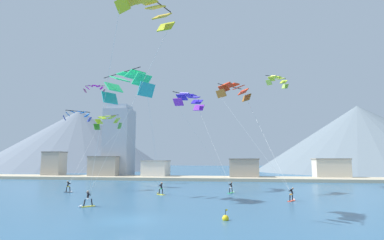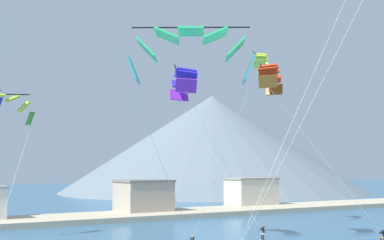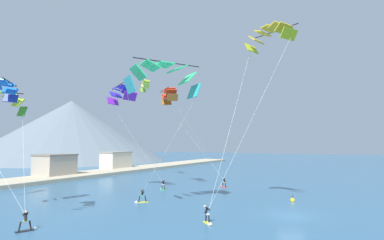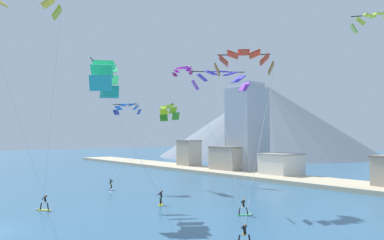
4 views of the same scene
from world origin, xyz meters
The scene contains 17 objects.
ground_plane centered at (0.00, 0.00, 0.00)m, with size 400.00×400.00×0.00m, color #336084.
kitesurfer_near_lead centered at (8.29, 21.31, 0.50)m, with size 1.16×1.73×1.74m.
kitesurfer_near_trail centered at (-1.77, 17.82, 0.54)m, with size 1.59×1.42×1.80m.
kitesurfer_mid_center centered at (-6.87, 6.05, 0.53)m, with size 1.50×1.53×1.75m.
kitesurfer_far_left centered at (-16.15, 18.49, 0.58)m, with size 1.76×1.03×1.83m.
kitesurfer_far_right centered at (15.66, 13.84, 0.49)m, with size 1.25×1.69×1.70m.
parafoil_kite_near_lead centered at (1.51, 24.18, 14.93)m, with size 8.94×7.17×14.63m.
parafoil_kite_near_trail centered at (-5.05, 12.27, 14.93)m, with size 8.42×8.49×14.88m.
parafoil_kite_mid_center centered at (0.66, 1.88, 19.50)m, with size 9.60×7.43×19.16m.
parafoil_kite_far_right centered at (8.90, 20.58, 15.46)m, with size 9.21×9.52×15.16m.
parafoil_kite_distant_low_drift centered at (-17.09, 21.53, 12.41)m, with size 4.24×3.75×1.84m.
parafoil_kite_distant_mid_solo centered at (17.02, 31.78, 19.70)m, with size 4.69×4.77×2.08m.
race_marker_buoy centered at (8.04, 1.17, 0.16)m, with size 0.56×0.56×1.02m.
shoreline_strip centered at (0.00, 48.73, 0.35)m, with size 180.00×10.00×0.70m, color #BCAD8E.
shore_building_harbour_front centered at (31.91, 53.13, 2.60)m, with size 8.18×5.10×5.17m.
shore_building_promenade_mid centered at (10.93, 51.26, 2.58)m, with size 7.22×6.35×5.13m.
mountain_peak_central_summit centered at (58.56, 104.49, 13.31)m, with size 82.93×82.93×26.61m.
Camera 3 is at (-32.28, -6.10, 7.33)m, focal length 28.00 mm.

